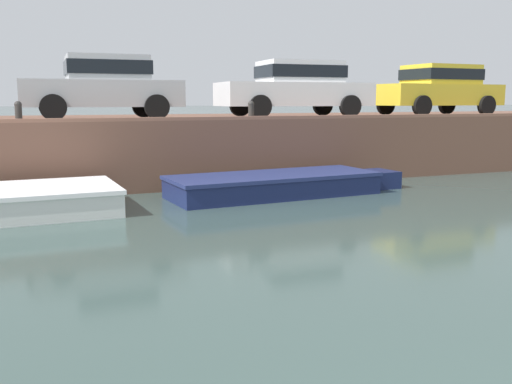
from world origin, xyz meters
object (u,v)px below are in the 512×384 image
Objects in this scene: car_left_inner_silver at (104,84)px; car_centre_white at (296,86)px; car_right_inner_yellow at (438,88)px; mooring_bollard_east at (251,109)px; mooring_bollard_mid at (18,111)px; boat_moored_central_navy at (283,184)px.

car_left_inner_silver and car_centre_white have the same top height.
mooring_bollard_east is at bearing -166.43° from car_right_inner_yellow.
car_centre_white is 7.47m from mooring_bollard_mid.
car_right_inner_yellow reaches higher than boat_moored_central_navy.
car_centre_white is 9.74× the size of mooring_bollard_east.
car_centre_white reaches higher than mooring_bollard_mid.
mooring_bollard_east is at bearing 0.00° from mooring_bollard_mid.
boat_moored_central_navy is at bearing -44.29° from car_left_inner_silver.
mooring_bollard_mid and mooring_bollard_east have the same top height.
mooring_bollard_east is (-2.02, -1.67, -0.61)m from car_centre_white.
mooring_bollard_east is (3.26, -1.67, -0.61)m from car_left_inner_silver.
mooring_bollard_east is (5.24, 0.00, 0.00)m from mooring_bollard_mid.
boat_moored_central_navy is 5.22m from car_left_inner_silver.
car_right_inner_yellow reaches higher than mooring_bollard_east.
car_right_inner_yellow is 7.18m from mooring_bollard_east.
mooring_bollard_mid is at bearing 180.00° from mooring_bollard_east.
mooring_bollard_mid is 1.00× the size of mooring_bollard_east.
boat_moored_central_navy is 1.37× the size of car_right_inner_yellow.
car_left_inner_silver is 8.62× the size of mooring_bollard_east.
mooring_bollard_mid reaches higher than boat_moored_central_navy.
mooring_bollard_mid is at bearing 163.17° from boat_moored_central_navy.
mooring_bollard_east is at bearing -27.18° from car_left_inner_silver.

